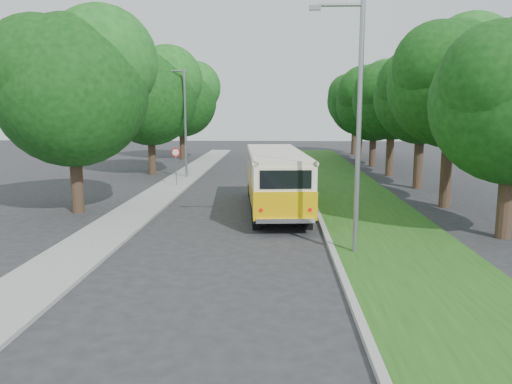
{
  "coord_description": "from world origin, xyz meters",
  "views": [
    {
      "loc": [
        1.72,
        -18.42,
        4.69
      ],
      "look_at": [
        0.91,
        1.06,
        1.5
      ],
      "focal_mm": 35.0,
      "sensor_mm": 36.0,
      "label": 1
    }
  ],
  "objects_px": {
    "car_blue": "(284,158)",
    "car_grey": "(273,153)",
    "lamppost_far": "(184,119)",
    "vintage_bus": "(276,181)",
    "car_silver": "(298,181)",
    "lamppost_near": "(356,121)",
    "car_white": "(284,174)"
  },
  "relations": [
    {
      "from": "car_blue",
      "to": "car_grey",
      "type": "xyz_separation_m",
      "value": [
        -0.94,
        4.94,
        -0.0
      ]
    },
    {
      "from": "lamppost_far",
      "to": "vintage_bus",
      "type": "bearing_deg",
      "value": -60.65
    },
    {
      "from": "vintage_bus",
      "to": "lamppost_far",
      "type": "bearing_deg",
      "value": 114.83
    },
    {
      "from": "car_silver",
      "to": "car_blue",
      "type": "height_order",
      "value": "car_blue"
    },
    {
      "from": "lamppost_far",
      "to": "car_blue",
      "type": "height_order",
      "value": "lamppost_far"
    },
    {
      "from": "lamppost_near",
      "to": "vintage_bus",
      "type": "height_order",
      "value": "lamppost_near"
    },
    {
      "from": "lamppost_near",
      "to": "car_silver",
      "type": "distance_m",
      "value": 13.57
    },
    {
      "from": "lamppost_near",
      "to": "lamppost_far",
      "type": "bearing_deg",
      "value": 115.71
    },
    {
      "from": "car_silver",
      "to": "car_blue",
      "type": "xyz_separation_m",
      "value": [
        -0.69,
        13.48,
        0.1
      ]
    },
    {
      "from": "car_white",
      "to": "car_grey",
      "type": "distance_m",
      "value": 15.93
    },
    {
      "from": "lamppost_near",
      "to": "lamppost_far",
      "type": "xyz_separation_m",
      "value": [
        -8.91,
        18.5,
        -0.25
      ]
    },
    {
      "from": "lamppost_near",
      "to": "car_white",
      "type": "xyz_separation_m",
      "value": [
        -2.0,
        15.5,
        -3.68
      ]
    },
    {
      "from": "car_silver",
      "to": "car_grey",
      "type": "height_order",
      "value": "car_grey"
    },
    {
      "from": "lamppost_near",
      "to": "car_silver",
      "type": "xyz_separation_m",
      "value": [
        -1.21,
        12.99,
        -3.74
      ]
    },
    {
      "from": "vintage_bus",
      "to": "car_silver",
      "type": "bearing_deg",
      "value": 72.72
    },
    {
      "from": "lamppost_far",
      "to": "car_blue",
      "type": "xyz_separation_m",
      "value": [
        7.01,
        7.97,
        -3.38
      ]
    },
    {
      "from": "car_white",
      "to": "car_grey",
      "type": "height_order",
      "value": "car_grey"
    },
    {
      "from": "vintage_bus",
      "to": "car_blue",
      "type": "distance_m",
      "value": 19.33
    },
    {
      "from": "car_grey",
      "to": "lamppost_far",
      "type": "bearing_deg",
      "value": -96.94
    },
    {
      "from": "vintage_bus",
      "to": "car_silver",
      "type": "height_order",
      "value": "vintage_bus"
    },
    {
      "from": "car_white",
      "to": "lamppost_near",
      "type": "bearing_deg",
      "value": -96.87
    },
    {
      "from": "vintage_bus",
      "to": "car_silver",
      "type": "relative_size",
      "value": 2.63
    },
    {
      "from": "vintage_bus",
      "to": "car_blue",
      "type": "height_order",
      "value": "vintage_bus"
    },
    {
      "from": "car_blue",
      "to": "lamppost_near",
      "type": "bearing_deg",
      "value": -78.37
    },
    {
      "from": "lamppost_far",
      "to": "lamppost_near",
      "type": "bearing_deg",
      "value": -64.29
    },
    {
      "from": "car_silver",
      "to": "car_white",
      "type": "xyz_separation_m",
      "value": [
        -0.79,
        2.51,
        0.06
      ]
    },
    {
      "from": "lamppost_near",
      "to": "car_grey",
      "type": "bearing_deg",
      "value": 95.18
    },
    {
      "from": "lamppost_far",
      "to": "car_silver",
      "type": "bearing_deg",
      "value": -35.6
    },
    {
      "from": "vintage_bus",
      "to": "car_white",
      "type": "relative_size",
      "value": 2.32
    },
    {
      "from": "lamppost_near",
      "to": "car_white",
      "type": "distance_m",
      "value": 16.05
    },
    {
      "from": "lamppost_near",
      "to": "lamppost_far",
      "type": "distance_m",
      "value": 20.53
    },
    {
      "from": "car_white",
      "to": "car_blue",
      "type": "bearing_deg",
      "value": 75.25
    }
  ]
}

